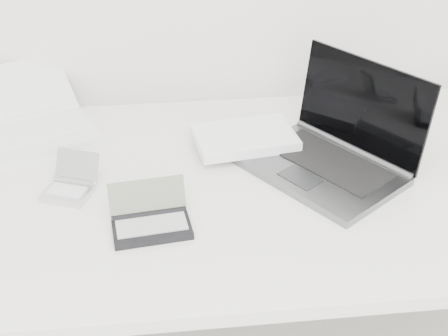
{
  "coord_description": "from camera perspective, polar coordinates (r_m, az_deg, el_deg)",
  "views": [
    {
      "loc": [
        -0.15,
        0.41,
        1.5
      ],
      "look_at": [
        -0.03,
        1.51,
        0.79
      ],
      "focal_mm": 50.0,
      "sensor_mm": 36.0,
      "label": 1
    }
  ],
  "objects": [
    {
      "name": "pda_silver",
      "position": [
        1.38,
        -13.85,
        -1.55
      ],
      "size": [
        0.13,
        0.14,
        0.07
      ],
      "rotation": [
        0.0,
        0.0,
        -0.37
      ],
      "color": "silver",
      "rests_on": "desk"
    },
    {
      "name": "netbook_open_white",
      "position": [
        1.63,
        -17.03,
        3.96
      ],
      "size": [
        0.38,
        0.41,
        0.12
      ],
      "rotation": [
        0.0,
        0.0,
        0.44
      ],
      "color": "white",
      "rests_on": "desk"
    },
    {
      "name": "palmtop_charcoal",
      "position": [
        1.24,
        -6.72,
        -4.82
      ],
      "size": [
        0.17,
        0.13,
        0.08
      ],
      "rotation": [
        0.0,
        0.0,
        0.12
      ],
      "color": "black",
      "rests_on": "desk"
    },
    {
      "name": "desk",
      "position": [
        1.41,
        1.03,
        -2.69
      ],
      "size": [
        1.6,
        0.8,
        0.73
      ],
      "color": "white",
      "rests_on": "ground"
    },
    {
      "name": "laptop_large",
      "position": [
        1.44,
        7.53,
        1.9
      ],
      "size": [
        0.5,
        0.43,
        0.23
      ],
      "rotation": [
        0.0,
        0.0,
        -0.95
      ],
      "color": "slate",
      "rests_on": "desk"
    }
  ]
}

